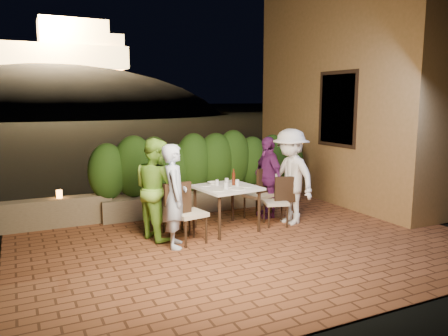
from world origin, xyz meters
TOP-DOWN VIEW (x-y plane):
  - ground at (0.00, 0.00)m, footprint 400.00×400.00m
  - terrace_floor at (0.00, 0.50)m, footprint 7.00×6.00m
  - building_wall at (3.60, 2.00)m, footprint 1.60×5.00m
  - window_pane at (2.82, 1.50)m, footprint 0.08×1.00m
  - window_frame at (2.81, 1.50)m, footprint 0.06×1.15m
  - planter at (0.20, 2.30)m, footprint 4.20×0.55m
  - hedge at (0.20, 2.30)m, footprint 4.00×0.70m
  - parapet at (-2.80, 2.30)m, footprint 2.20×0.30m
  - hill at (2.00, 60.00)m, footprint 52.00×40.00m
  - fortress at (2.00, 60.00)m, footprint 26.00×8.00m
  - dining_table at (-0.05, 0.85)m, footprint 1.06×1.06m
  - plate_nw at (-0.31, 0.60)m, footprint 0.21×0.21m
  - plate_sw at (-0.34, 1.06)m, footprint 0.20×0.20m
  - plate_ne at (0.24, 0.69)m, footprint 0.20×0.20m
  - plate_se at (0.23, 1.08)m, footprint 0.19×0.19m
  - plate_centre at (-0.06, 0.81)m, footprint 0.20×0.20m
  - plate_front at (0.02, 0.57)m, footprint 0.23×0.23m
  - glass_nw at (-0.16, 0.65)m, footprint 0.07×0.07m
  - glass_sw at (-0.16, 1.00)m, footprint 0.06×0.06m
  - glass_ne at (0.13, 0.81)m, footprint 0.07×0.07m
  - glass_se at (0.03, 1.00)m, footprint 0.07×0.07m
  - beer_bottle at (0.11, 0.90)m, footprint 0.05×0.05m
  - bowl at (-0.17, 1.14)m, footprint 0.18×0.18m
  - chair_left_front at (-0.86, 0.48)m, footprint 0.52×0.52m
  - chair_left_back at (-0.90, 0.99)m, footprint 0.41×0.41m
  - chair_right_front at (0.84, 0.71)m, footprint 0.50×0.50m
  - chair_right_back at (0.79, 1.24)m, footprint 0.55×0.55m
  - diner_blue at (-1.12, 0.41)m, footprint 0.52×0.65m
  - diner_green at (-1.24, 0.94)m, footprint 0.80×0.92m
  - diner_white at (1.14, 0.72)m, footprint 0.78×1.17m
  - diner_purple at (1.02, 1.28)m, footprint 0.40×0.90m
  - parapet_lamp at (-2.57, 2.30)m, footprint 0.10×0.10m

SIDE VIEW (x-z plane):
  - hill at x=2.00m, z-range -15.00..7.00m
  - terrace_floor at x=0.00m, z-range -0.15..0.00m
  - ground at x=0.00m, z-range -0.02..-0.02m
  - planter at x=0.20m, z-range 0.00..0.40m
  - parapet at x=-2.80m, z-range 0.00..0.50m
  - dining_table at x=-0.05m, z-range 0.00..0.75m
  - chair_left_back at x=-0.90m, z-range 0.00..0.86m
  - chair_right_front at x=0.84m, z-range 0.00..0.86m
  - chair_right_back at x=0.79m, z-range 0.00..0.92m
  - chair_left_front at x=-0.86m, z-range 0.00..0.97m
  - parapet_lamp at x=-2.57m, z-range 0.50..0.64m
  - plate_se at x=0.23m, z-range 0.75..0.76m
  - plate_ne at x=0.24m, z-range 0.75..0.76m
  - plate_centre at x=-0.06m, z-range 0.75..0.76m
  - plate_sw at x=-0.34m, z-range 0.75..0.76m
  - plate_nw at x=-0.31m, z-range 0.75..0.76m
  - plate_front at x=0.02m, z-range 0.75..0.76m
  - diner_purple at x=1.02m, z-range 0.00..1.52m
  - bowl at x=-0.17m, z-range 0.75..0.79m
  - diner_blue at x=-1.12m, z-range 0.00..1.56m
  - glass_sw at x=-0.16m, z-range 0.75..0.85m
  - diner_green at x=-1.24m, z-range 0.00..1.61m
  - glass_ne at x=0.13m, z-range 0.75..0.86m
  - glass_se at x=0.03m, z-range 0.75..0.86m
  - glass_nw at x=-0.16m, z-range 0.75..0.87m
  - diner_white at x=1.14m, z-range 0.00..1.69m
  - beer_bottle at x=0.11m, z-range 0.75..1.03m
  - hedge at x=0.20m, z-range 0.40..1.50m
  - window_pane at x=2.82m, z-range 1.30..2.70m
  - window_frame at x=2.81m, z-range 1.23..2.77m
  - building_wall at x=3.60m, z-range 0.00..5.00m
  - fortress at x=2.00m, z-range 6.50..14.50m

